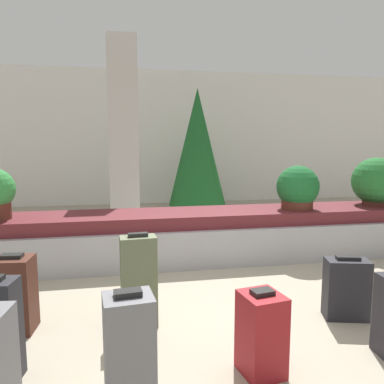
# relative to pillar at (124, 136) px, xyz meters

# --- Properties ---
(ground_plane) EXTENTS (18.00, 18.00, 0.00)m
(ground_plane) POSITION_rel_pillar_xyz_m (0.83, -3.45, -1.60)
(ground_plane) COLOR #9E937F
(back_wall) EXTENTS (18.00, 0.06, 3.20)m
(back_wall) POSITION_rel_pillar_xyz_m (0.83, 2.78, 0.00)
(back_wall) COLOR silver
(back_wall) RESTS_ON ground_plane
(carousel) EXTENTS (8.64, 0.93, 0.63)m
(carousel) POSITION_rel_pillar_xyz_m (0.83, -1.77, -1.30)
(carousel) COLOR #9E9EA3
(carousel) RESTS_ON ground_plane
(pillar) EXTENTS (0.48, 0.48, 3.20)m
(pillar) POSITION_rel_pillar_xyz_m (0.00, 0.00, 0.00)
(pillar) COLOR beige
(pillar) RESTS_ON ground_plane
(suitcase_1) EXTENTS (0.30, 0.32, 0.57)m
(suitcase_1) POSITION_rel_pillar_xyz_m (0.83, -4.24, -1.33)
(suitcase_1) COLOR maroon
(suitcase_1) RESTS_ON ground_plane
(suitcase_2) EXTENTS (0.39, 0.28, 0.55)m
(suitcase_2) POSITION_rel_pillar_xyz_m (1.84, -3.63, -1.34)
(suitcase_2) COLOR #232328
(suitcase_2) RESTS_ON ground_plane
(suitcase_3) EXTENTS (0.32, 0.28, 0.64)m
(suitcase_3) POSITION_rel_pillar_xyz_m (-0.90, -3.35, -1.29)
(suitcase_3) COLOR #472319
(suitcase_3) RESTS_ON ground_plane
(suitcase_6) EXTENTS (0.27, 0.24, 0.78)m
(suitcase_6) POSITION_rel_pillar_xyz_m (-0.02, -4.60, -1.22)
(suitcase_6) COLOR slate
(suitcase_6) RESTS_ON ground_plane
(suitcase_7) EXTENTS (0.30, 0.19, 0.79)m
(suitcase_7) POSITION_rel_pillar_xyz_m (0.08, -3.45, -1.22)
(suitcase_7) COLOR #5B6647
(suitcase_7) RESTS_ON ground_plane
(potted_plant_0) EXTENTS (0.55, 0.55, 0.58)m
(potted_plant_0) POSITION_rel_pillar_xyz_m (2.23, -1.86, -0.70)
(potted_plant_0) COLOR #4C2319
(potted_plant_0) RESTS_ON carousel
(potted_plant_2) EXTENTS (0.66, 0.66, 0.67)m
(potted_plant_2) POSITION_rel_pillar_xyz_m (3.46, -1.75, -0.65)
(potted_plant_2) COLOR #4C2319
(potted_plant_2) RESTS_ON carousel
(decorated_tree) EXTENTS (1.20, 1.20, 2.59)m
(decorated_tree) POSITION_rel_pillar_xyz_m (1.51, 1.26, -0.22)
(decorated_tree) COLOR #4C331E
(decorated_tree) RESTS_ON ground_plane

